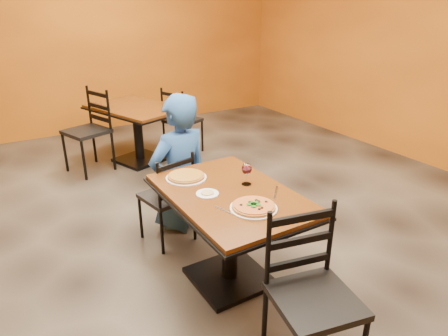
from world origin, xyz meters
TOP-DOWN VIEW (x-y plane):
  - floor at (0.00, 0.00)m, footprint 7.00×8.00m
  - wall_back at (0.00, 4.00)m, footprint 7.00×0.01m
  - table_main at (0.00, -0.50)m, footprint 0.83×1.23m
  - table_second at (0.29, 2.26)m, footprint 1.20×1.44m
  - chair_main_near at (-0.03, -1.42)m, footprint 0.52×0.52m
  - chair_main_far at (-0.17, 0.28)m, footprint 0.44×0.44m
  - chair_second_left at (-0.36, 2.26)m, footprint 0.59×0.59m
  - chair_second_right at (0.94, 2.26)m, footprint 0.54×0.54m
  - diner at (0.06, 0.48)m, footprint 0.69×0.51m
  - plate_main at (0.00, -0.79)m, footprint 0.31×0.31m
  - pizza_main at (0.00, -0.79)m, footprint 0.28×0.28m
  - plate_far at (-0.16, -0.12)m, footprint 0.31×0.31m
  - pizza_far at (-0.16, -0.12)m, footprint 0.28×0.28m
  - side_plate at (-0.15, -0.45)m, footprint 0.16×0.16m
  - dip at (-0.15, -0.45)m, footprint 0.09×0.09m
  - wine_glass at (0.17, -0.45)m, footprint 0.08×0.08m
  - fork at (-0.17, -0.72)m, footprint 0.08×0.18m
  - knife at (0.28, -0.67)m, footprint 0.15×0.16m

SIDE VIEW (x-z plane):
  - floor at x=0.00m, z-range -0.01..0.01m
  - chair_main_far at x=-0.17m, z-range 0.00..0.84m
  - chair_second_right at x=0.94m, z-range 0.00..0.93m
  - chair_main_near at x=-0.03m, z-range 0.00..0.97m
  - chair_second_left at x=-0.36m, z-range 0.00..1.02m
  - table_main at x=0.00m, z-range 0.18..0.93m
  - table_second at x=0.29m, z-range 0.18..0.93m
  - diner at x=0.06m, z-range 0.00..1.27m
  - fork at x=-0.17m, z-range 0.75..0.75m
  - knife at x=0.28m, z-range 0.75..0.75m
  - plate_main at x=0.00m, z-range 0.75..0.76m
  - plate_far at x=-0.16m, z-range 0.75..0.76m
  - side_plate at x=-0.15m, z-range 0.75..0.76m
  - dip at x=-0.15m, z-range 0.76..0.77m
  - pizza_main at x=0.00m, z-range 0.76..0.78m
  - pizza_far at x=-0.16m, z-range 0.76..0.78m
  - wine_glass at x=0.17m, z-range 0.75..0.93m
  - wall_back at x=0.00m, z-range 0.00..3.00m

